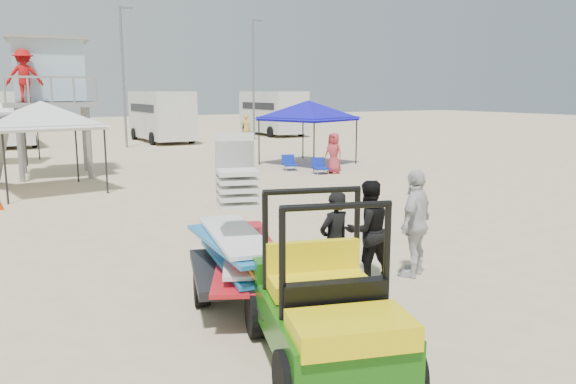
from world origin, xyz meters
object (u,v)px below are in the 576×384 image
surf_trailer (240,244)px  man_left (334,242)px  canopy_blue (308,104)px  utility_cart (323,290)px  lifeguard_tower (47,76)px

surf_trailer → man_left: (1.52, -0.30, -0.10)m
man_left → canopy_blue: canopy_blue is taller
utility_cart → man_left: utility_cart is taller
utility_cart → surf_trailer: 2.34m
man_left → lifeguard_tower: bearing=-92.9°
surf_trailer → utility_cart: bearing=-90.1°
lifeguard_tower → canopy_blue: size_ratio=1.22×
utility_cart → surf_trailer: size_ratio=1.04×
surf_trailer → canopy_blue: canopy_blue is taller
lifeguard_tower → utility_cart: bearing=-87.4°
lifeguard_tower → canopy_blue: bearing=-10.2°
man_left → surf_trailer: bearing=-22.4°
surf_trailer → canopy_blue: (9.59, 13.92, 1.77)m
canopy_blue → lifeguard_tower: bearing=169.8°
man_left → canopy_blue: size_ratio=0.40×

